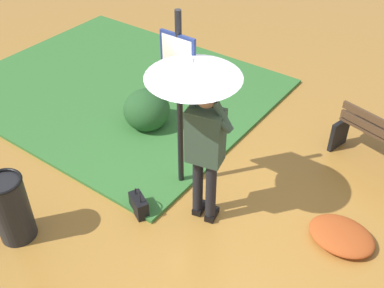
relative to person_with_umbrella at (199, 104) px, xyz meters
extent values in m
plane|color=#B27A33|center=(-0.24, 0.01, -1.55)|extent=(18.00, 18.00, 0.00)
cube|color=#387533|center=(2.73, -1.54, -1.53)|extent=(4.80, 4.00, 0.05)
cylinder|color=black|center=(-0.17, -0.01, -1.12)|extent=(0.12, 0.12, 0.86)
cylinder|color=black|center=(0.01, -0.01, -1.12)|extent=(0.12, 0.12, 0.86)
cube|color=black|center=(-0.17, -0.05, -1.51)|extent=(0.16, 0.24, 0.08)
cube|color=black|center=(0.01, -0.05, -1.51)|extent=(0.16, 0.24, 0.08)
cube|color=#334738|center=(-0.08, -0.01, -0.37)|extent=(0.42, 0.32, 0.64)
sphere|color=#8C664C|center=(-0.08, -0.01, 0.09)|extent=(0.20, 0.20, 0.20)
ellipsoid|color=black|center=(-0.08, -0.01, 0.12)|extent=(0.20, 0.20, 0.15)
cylinder|color=#334738|center=(-0.29, -0.04, -0.16)|extent=(0.18, 0.13, 0.18)
cylinder|color=#334738|center=(-0.25, -0.05, -0.07)|extent=(0.24, 0.11, 0.33)
cube|color=black|center=(-0.17, -0.03, 0.07)|extent=(0.07, 0.03, 0.14)
cylinder|color=#334738|center=(0.08, -0.01, -0.13)|extent=(0.11, 0.10, 0.09)
cylinder|color=#334738|center=(0.07, 0.00, -0.04)|extent=(0.10, 0.09, 0.23)
cylinder|color=#A5A5AD|center=(0.06, 0.01, 0.27)|extent=(0.02, 0.02, 0.41)
cone|color=silver|center=(0.06, 0.01, 0.37)|extent=(0.96, 0.96, 0.16)
sphere|color=#A5A5AD|center=(0.06, 0.01, 0.48)|extent=(0.02, 0.02, 0.02)
cylinder|color=black|center=(0.49, -0.32, -0.40)|extent=(0.07, 0.07, 2.30)
cube|color=navy|center=(0.49, -0.30, 0.15)|extent=(0.44, 0.04, 0.70)
cube|color=silver|center=(0.49, -0.28, 0.15)|extent=(0.38, 0.01, 0.64)
cube|color=black|center=(0.57, 0.40, -1.43)|extent=(0.33, 0.26, 0.24)
torus|color=black|center=(0.57, 0.40, -1.27)|extent=(0.17, 0.09, 0.18)
cube|color=black|center=(-0.85, -2.21, -1.33)|extent=(0.15, 0.36, 0.44)
cylinder|color=black|center=(1.45, 1.46, -1.15)|extent=(0.40, 0.40, 0.80)
torus|color=black|center=(1.45, 1.46, -0.74)|extent=(0.42, 0.42, 0.04)
ellipsoid|color=#285628|center=(1.62, -0.99, -1.25)|extent=(0.68, 0.68, 0.61)
ellipsoid|color=#1E421E|center=(1.82, -1.10, -1.35)|extent=(0.41, 0.41, 0.41)
ellipsoid|color=#B74C1E|center=(-1.54, -0.60, -1.47)|extent=(0.74, 0.59, 0.16)
camera|label=1|loc=(-2.19, 3.13, 2.48)|focal=42.93mm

